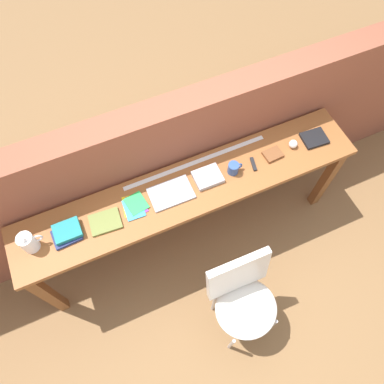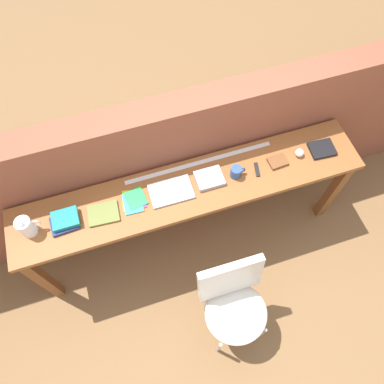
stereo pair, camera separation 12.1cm
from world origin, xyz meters
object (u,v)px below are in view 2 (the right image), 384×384
book_open_centre (171,191)px  sports_ball_small (300,153)px  magazine_cycling (103,214)px  mug (236,172)px  book_repair_rightmost (322,149)px  chair_white_moulded (234,302)px  leather_journal_brown (278,162)px  multitool_folded (257,170)px  book_stack_leftmost (65,221)px  pamphlet_pile_colourful (134,200)px  pitcher_white (27,227)px

book_open_centre → sports_ball_small: 0.96m
magazine_cycling → book_open_centre: size_ratio=0.69×
mug → book_repair_rightmost: (0.68, 0.01, -0.03)m
chair_white_moulded → book_open_centre: book_open_centre is taller
chair_white_moulded → book_open_centre: size_ratio=3.02×
book_open_centre → leather_journal_brown: (0.79, -0.01, 0.00)m
sports_ball_small → book_repair_rightmost: 0.18m
book_repair_rightmost → multitool_folded: bearing=-174.1°
mug → magazine_cycling: bearing=-179.5°
multitool_folded → book_stack_leftmost: bearing=179.3°
magazine_cycling → pamphlet_pile_colourful: (0.22, 0.04, -0.00)m
magazine_cycling → book_stack_leftmost: bearing=-179.6°
multitool_folded → leather_journal_brown: size_ratio=0.85×
book_repair_rightmost → magazine_cycling: bearing=-175.1°
book_stack_leftmost → magazine_cycling: bearing=-4.0°
sports_ball_small → chair_white_moulded: bearing=-134.5°
book_stack_leftmost → book_repair_rightmost: (1.87, -0.00, -0.02)m
mug → multitool_folded: (0.16, -0.01, -0.04)m
book_open_centre → multitool_folded: size_ratio=2.68×
magazine_cycling → multitool_folded: 1.10m
book_stack_leftmost → magazine_cycling: (0.25, -0.02, -0.02)m
sports_ball_small → multitool_folded: bearing=-176.0°
book_open_centre → book_repair_rightmost: bearing=0.4°
pitcher_white → multitool_folded: bearing=-0.9°
multitool_folded → book_repair_rightmost: book_repair_rightmost is taller
magazine_cycling → pamphlet_pile_colourful: bearing=13.7°
magazine_cycling → sports_ball_small: 1.44m
pamphlet_pile_colourful → book_stack_leftmost: bearing=-177.7°
multitool_folded → sports_ball_small: bearing=4.0°
pitcher_white → multitool_folded: size_ratio=1.67×
pitcher_white → mug: pitcher_white is taller
magazine_cycling → pamphlet_pile_colourful: magazine_cycling is taller
leather_journal_brown → chair_white_moulded: bearing=-131.1°
multitool_folded → sports_ball_small: size_ratio=1.77×
pamphlet_pile_colourful → multitool_folded: size_ratio=1.78×
leather_journal_brown → book_stack_leftmost: bearing=176.5°
pamphlet_pile_colourful → multitool_folded: multitool_folded is taller
chair_white_moulded → multitool_folded: size_ratio=8.10×
pamphlet_pile_colourful → book_open_centre: book_open_centre is taller
magazine_cycling → multitool_folded: bearing=4.4°
book_stack_leftmost → book_open_centre: size_ratio=0.65×
chair_white_moulded → pamphlet_pile_colourful: bearing=120.6°
chair_white_moulded → sports_ball_small: (0.76, 0.77, 0.38)m
chair_white_moulded → sports_ball_small: bearing=45.5°
pitcher_white → leather_journal_brown: (1.74, -0.01, -0.07)m
book_stack_leftmost → mug: 1.19m
pitcher_white → leather_journal_brown: pitcher_white is taller
pitcher_white → book_open_centre: size_ratio=0.62×
book_open_centre → sports_ball_small: sports_ball_small is taller
multitool_folded → chair_white_moulded: bearing=-119.5°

